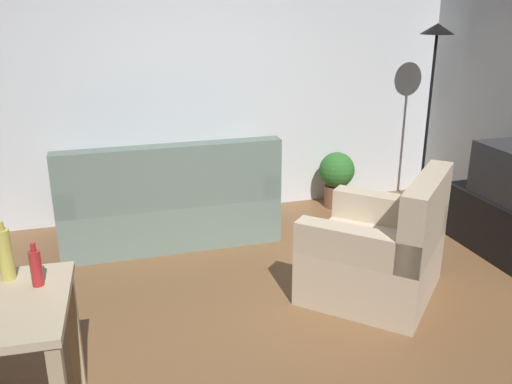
{
  "coord_description": "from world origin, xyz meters",
  "views": [
    {
      "loc": [
        -0.92,
        -2.94,
        2.01
      ],
      "look_at": [
        0.1,
        0.5,
        0.75
      ],
      "focal_mm": 38.33,
      "sensor_mm": 36.0,
      "label": 1
    }
  ],
  "objects_px": {
    "tv_stand": "(505,227)",
    "torchiere_lamp": "(434,66)",
    "bottle_squat": "(5,254)",
    "potted_plant": "(337,176)",
    "couch": "(169,205)",
    "armchair": "(380,252)",
    "bottle_red": "(36,267)"
  },
  "relations": [
    {
      "from": "armchair",
      "to": "bottle_red",
      "type": "height_order",
      "value": "bottle_red"
    },
    {
      "from": "tv_stand",
      "to": "torchiere_lamp",
      "type": "distance_m",
      "value": 1.71
    },
    {
      "from": "armchair",
      "to": "bottle_squat",
      "type": "bearing_deg",
      "value": -31.6
    },
    {
      "from": "couch",
      "to": "bottle_squat",
      "type": "distance_m",
      "value": 2.29
    },
    {
      "from": "tv_stand",
      "to": "armchair",
      "type": "xyz_separation_m",
      "value": [
        -1.32,
        -0.29,
        0.08
      ]
    },
    {
      "from": "torchiere_lamp",
      "to": "armchair",
      "type": "relative_size",
      "value": 1.47
    },
    {
      "from": "tv_stand",
      "to": "armchair",
      "type": "relative_size",
      "value": 0.89
    },
    {
      "from": "bottle_squat",
      "to": "bottle_red",
      "type": "relative_size",
      "value": 1.37
    },
    {
      "from": "couch",
      "to": "armchair",
      "type": "distance_m",
      "value": 1.92
    },
    {
      "from": "tv_stand",
      "to": "torchiere_lamp",
      "type": "relative_size",
      "value": 0.61
    },
    {
      "from": "couch",
      "to": "torchiere_lamp",
      "type": "distance_m",
      "value": 2.85
    },
    {
      "from": "torchiere_lamp",
      "to": "potted_plant",
      "type": "distance_m",
      "value": 1.41
    },
    {
      "from": "torchiere_lamp",
      "to": "bottle_red",
      "type": "bearing_deg",
      "value": -147.73
    },
    {
      "from": "bottle_red",
      "to": "torchiere_lamp",
      "type": "bearing_deg",
      "value": 32.27
    },
    {
      "from": "torchiere_lamp",
      "to": "potted_plant",
      "type": "xyz_separation_m",
      "value": [
        -0.88,
        0.18,
        -1.08
      ]
    },
    {
      "from": "bottle_squat",
      "to": "tv_stand",
      "type": "bearing_deg",
      "value": 13.27
    },
    {
      "from": "potted_plant",
      "to": "armchair",
      "type": "height_order",
      "value": "armchair"
    },
    {
      "from": "bottle_squat",
      "to": "bottle_red",
      "type": "height_order",
      "value": "bottle_squat"
    },
    {
      "from": "torchiere_lamp",
      "to": "potted_plant",
      "type": "height_order",
      "value": "torchiere_lamp"
    },
    {
      "from": "torchiere_lamp",
      "to": "potted_plant",
      "type": "bearing_deg",
      "value": 168.23
    },
    {
      "from": "couch",
      "to": "bottle_squat",
      "type": "xyz_separation_m",
      "value": [
        -1.01,
        -1.98,
        0.58
      ]
    },
    {
      "from": "tv_stand",
      "to": "bottle_red",
      "type": "height_order",
      "value": "bottle_red"
    },
    {
      "from": "couch",
      "to": "torchiere_lamp",
      "type": "xyz_separation_m",
      "value": [
        2.63,
        0.13,
        1.11
      ]
    },
    {
      "from": "torchiere_lamp",
      "to": "bottle_squat",
      "type": "relative_size",
      "value": 6.22
    },
    {
      "from": "couch",
      "to": "bottle_squat",
      "type": "bearing_deg",
      "value": 62.87
    },
    {
      "from": "couch",
      "to": "tv_stand",
      "type": "bearing_deg",
      "value": 156.98
    },
    {
      "from": "potted_plant",
      "to": "armchair",
      "type": "distance_m",
      "value": 1.78
    },
    {
      "from": "couch",
      "to": "potted_plant",
      "type": "relative_size",
      "value": 3.23
    },
    {
      "from": "tv_stand",
      "to": "potted_plant",
      "type": "bearing_deg",
      "value": 31.56
    },
    {
      "from": "armchair",
      "to": "bottle_red",
      "type": "relative_size",
      "value": 5.78
    },
    {
      "from": "tv_stand",
      "to": "armchair",
      "type": "bearing_deg",
      "value": 102.39
    },
    {
      "from": "torchiere_lamp",
      "to": "armchair",
      "type": "bearing_deg",
      "value": -130.75
    }
  ]
}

